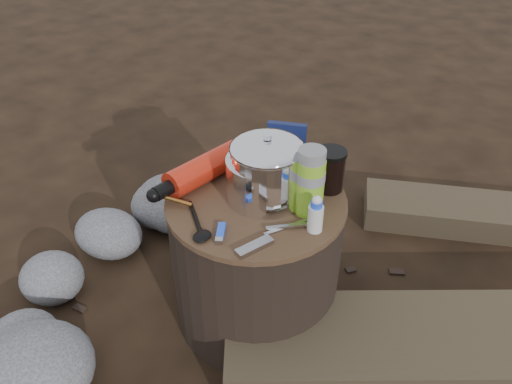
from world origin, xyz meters
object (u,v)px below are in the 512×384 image
Objects in this scene: stump at (256,260)px; thermos at (310,182)px; travel_mug at (330,170)px; camping_pot at (267,170)px; fuel_bottle at (205,168)px.

thermos reaches higher than stump.
camping_pot is at bearing -127.49° from travel_mug.
travel_mug is (-0.01, 0.12, -0.03)m from thermos.
camping_pot is 0.12m from thermos.
fuel_bottle reaches higher than stump.
fuel_bottle is (-0.17, -0.01, 0.27)m from stump.
stump is at bearing -130.52° from travel_mug.
stump is 1.51× the size of fuel_bottle.
thermos reaches higher than travel_mug.
stump is at bearing 11.56° from fuel_bottle.
stump is 0.33m from camping_pot.
stump is 2.58× the size of camping_pot.
fuel_bottle is at bearing -171.53° from thermos.
stump is at bearing -165.66° from thermos.
stump is 4.14× the size of travel_mug.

